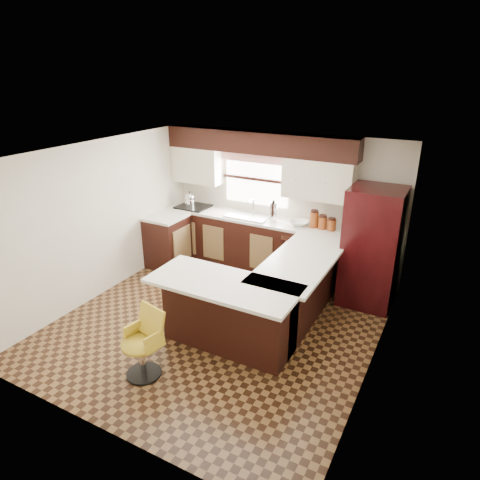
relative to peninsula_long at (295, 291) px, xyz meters
The scene contains 30 objects.
floor 1.18m from the peninsula_long, 145.22° to the right, with size 4.40×4.40×0.00m, color #49301A.
ceiling 2.24m from the peninsula_long, 145.22° to the right, with size 4.40×4.40×0.00m, color silver.
wall_back 1.96m from the peninsula_long, 119.74° to the left, with size 4.40×4.40×0.00m, color beige.
wall_front 3.06m from the peninsula_long, 107.67° to the right, with size 4.40×4.40×0.00m, color beige.
wall_left 3.15m from the peninsula_long, 168.23° to the right, with size 4.40×4.40×0.00m, color beige.
wall_right 1.55m from the peninsula_long, 27.51° to the right, with size 4.40×4.40×0.00m, color beige.
base_cab_back 1.86m from the peninsula_long, 136.64° to the left, with size 3.30×0.60×0.90m, color black.
base_cab_left 2.77m from the peninsula_long, 166.97° to the left, with size 0.60×0.70×0.90m, color black.
counter_back 1.92m from the peninsula_long, 136.64° to the left, with size 3.30×0.60×0.04m, color silver.
counter_left 2.81m from the peninsula_long, 166.97° to the left, with size 0.60×0.70×0.04m, color silver.
soffit 2.60m from the peninsula_long, 132.88° to the left, with size 3.40×0.35×0.36m, color black.
upper_cab_left 3.15m from the peninsula_long, 150.95° to the left, with size 0.94×0.35×0.64m, color beige.
upper_cab_right 1.90m from the peninsula_long, 98.93° to the left, with size 1.14×0.35×0.64m, color beige.
window_pane 2.36m from the peninsula_long, 132.00° to the left, with size 1.20×0.02×0.90m, color white.
valance 2.54m from the peninsula_long, 132.74° to the left, with size 1.30×0.06×0.18m, color #D19B93.
sink 1.95m from the peninsula_long, 138.13° to the left, with size 0.75×0.45×0.03m, color #B2B2B7.
dishwasher 1.05m from the peninsula_long, 109.47° to the left, with size 0.58×0.03×0.78m, color black.
cooktop 2.89m from the peninsula_long, 153.80° to the left, with size 0.58×0.50×0.03m, color black.
peninsula_long is the anchor object (origin of this frame).
peninsula_return 1.11m from the peninsula_long, 118.30° to the right, with size 1.65×0.60×0.90m, color black.
counter_pen_long 0.48m from the peninsula_long, ahead, with size 0.84×1.95×0.04m, color silver.
counter_pen_return 1.29m from the peninsula_long, 117.10° to the right, with size 1.89×0.84×0.04m, color silver.
refrigerator 1.35m from the peninsula_long, 51.36° to the left, with size 0.77×0.74×1.81m, color black.
bar_chair 2.28m from the peninsula_long, 119.33° to the right, with size 0.45×0.45×0.84m, color gold, non-canonical shape.
kettle 2.98m from the peninsula_long, 154.39° to the left, with size 0.20×0.20×0.27m, color silver, non-canonical shape.
percolator 1.71m from the peninsula_long, 126.20° to the left, with size 0.13×0.13×0.33m, color silver.
mixing_bowl 1.46m from the peninsula_long, 110.10° to the left, with size 0.31×0.31×0.08m, color white.
canister_large 1.45m from the peninsula_long, 99.57° to the left, with size 0.14×0.14×0.26m, color brown.
canister_med 1.43m from the peninsula_long, 93.24° to the left, with size 0.14×0.14×0.20m, color brown.
canister_small 1.42m from the peninsula_long, 86.54° to the left, with size 0.14×0.14×0.18m, color brown.
Camera 1 is at (2.72, -4.42, 3.39)m, focal length 32.00 mm.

